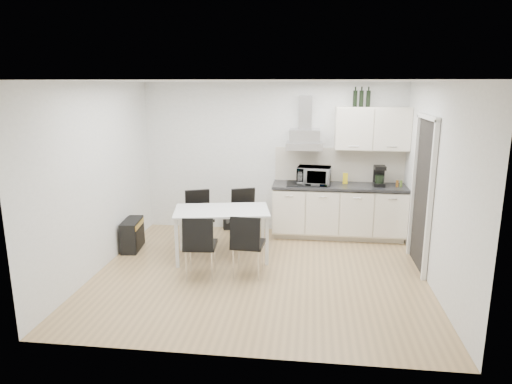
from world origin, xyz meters
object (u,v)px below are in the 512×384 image
(kitchenette, at_px, (341,190))
(guitar_amp, at_px, (132,235))
(chair_far_left, at_px, (200,219))
(chair_near_right, at_px, (248,245))
(dining_table, at_px, (222,215))
(chair_far_right, at_px, (246,217))
(chair_near_left, at_px, (200,246))
(floor_speaker, at_px, (228,222))

(kitchenette, bearing_deg, guitar_amp, -162.77)
(chair_far_left, height_order, chair_near_right, same)
(dining_table, distance_m, chair_far_right, 0.79)
(chair_far_left, height_order, chair_near_left, same)
(dining_table, bearing_deg, chair_far_right, 58.92)
(kitchenette, bearing_deg, chair_far_left, -163.47)
(kitchenette, xyz_separation_m, dining_table, (-1.82, -1.20, -0.16))
(kitchenette, height_order, guitar_amp, kitchenette)
(dining_table, xyz_separation_m, chair_far_right, (0.26, 0.71, -0.23))
(chair_near_right, bearing_deg, guitar_amp, 161.72)
(kitchenette, distance_m, chair_near_left, 2.78)
(dining_table, height_order, chair_far_right, chair_far_right)
(chair_far_left, bearing_deg, chair_far_right, 171.98)
(kitchenette, distance_m, chair_far_left, 2.42)
(dining_table, height_order, chair_near_right, chair_near_right)
(chair_near_left, xyz_separation_m, guitar_amp, (-1.33, 0.90, -0.20))
(kitchenette, xyz_separation_m, floor_speaker, (-1.99, 0.17, -0.70))
(floor_speaker, bearing_deg, guitar_amp, -154.05)
(guitar_amp, bearing_deg, floor_speaker, 35.40)
(kitchenette, xyz_separation_m, chair_near_right, (-1.34, -1.80, -0.39))
(kitchenette, height_order, chair_near_right, kitchenette)
(chair_far_right, xyz_separation_m, chair_near_left, (-0.41, -1.44, 0.00))
(chair_near_right, xyz_separation_m, guitar_amp, (-1.96, 0.78, -0.20))
(chair_far_right, distance_m, chair_near_left, 1.50)
(dining_table, xyz_separation_m, guitar_amp, (-1.48, 0.17, -0.43))
(chair_far_right, bearing_deg, kitchenette, 175.37)
(chair_near_left, relative_size, guitar_amp, 1.46)
(guitar_amp, distance_m, floor_speaker, 1.77)
(chair_far_left, distance_m, floor_speaker, 0.95)
(chair_near_left, bearing_deg, chair_far_left, 98.91)
(dining_table, xyz_separation_m, chair_near_right, (0.48, -0.61, -0.23))
(chair_far_left, distance_m, chair_far_right, 0.75)
(kitchenette, height_order, floor_speaker, kitchenette)
(guitar_amp, height_order, floor_speaker, guitar_amp)
(chair_near_right, height_order, guitar_amp, chair_near_right)
(guitar_amp, bearing_deg, chair_far_left, 12.06)
(kitchenette, xyz_separation_m, chair_far_right, (-1.56, -0.49, -0.39))
(dining_table, relative_size, chair_near_right, 1.71)
(guitar_amp, bearing_deg, chair_near_left, -40.96)
(chair_far_left, xyz_separation_m, guitar_amp, (-1.01, -0.34, -0.20))
(chair_far_right, bearing_deg, chair_far_left, -7.26)
(chair_near_left, bearing_deg, guitar_amp, 140.37)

